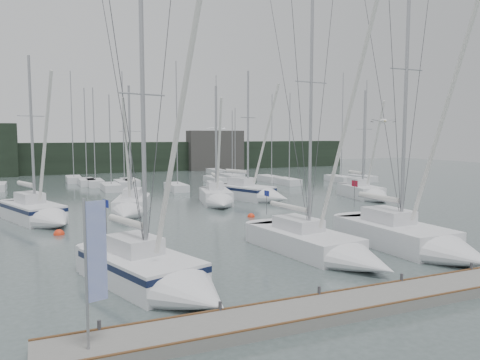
% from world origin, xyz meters
% --- Properties ---
extents(ground, '(160.00, 160.00, 0.00)m').
position_xyz_m(ground, '(0.00, 0.00, 0.00)').
color(ground, '#465553').
rests_on(ground, ground).
extents(dock, '(24.00, 2.00, 0.40)m').
position_xyz_m(dock, '(0.00, -5.00, 0.20)').
color(dock, slate).
rests_on(dock, ground).
extents(far_treeline, '(90.00, 4.00, 5.00)m').
position_xyz_m(far_treeline, '(0.00, 62.00, 2.50)').
color(far_treeline, black).
rests_on(far_treeline, ground).
extents(far_building_right, '(10.00, 3.00, 7.00)m').
position_xyz_m(far_building_right, '(18.00, 60.00, 3.50)').
color(far_building_right, '#3D3B38').
rests_on(far_building_right, ground).
extents(mast_forest, '(57.37, 27.53, 14.63)m').
position_xyz_m(mast_forest, '(0.76, 40.78, 0.49)').
color(mast_forest, silver).
rests_on(mast_forest, ground).
extents(sailboat_near_left, '(5.52, 9.11, 13.59)m').
position_xyz_m(sailboat_near_left, '(-7.10, -0.37, 0.61)').
color(sailboat_near_left, silver).
rests_on(sailboat_near_left, ground).
extents(sailboat_near_center, '(4.22, 10.21, 15.50)m').
position_xyz_m(sailboat_near_center, '(1.99, 1.06, 0.53)').
color(sailboat_near_center, silver).
rests_on(sailboat_near_center, ground).
extents(sailboat_near_right, '(3.42, 10.44, 16.82)m').
position_xyz_m(sailboat_near_right, '(7.19, 0.00, 0.62)').
color(sailboat_near_right, silver).
rests_on(sailboat_near_right, ground).
extents(sailboat_mid_a, '(5.55, 8.93, 12.84)m').
position_xyz_m(sailboat_mid_a, '(-11.39, 17.56, 0.65)').
color(sailboat_mid_a, silver).
rests_on(sailboat_mid_a, ground).
extents(sailboat_mid_b, '(4.64, 7.88, 11.04)m').
position_xyz_m(sailboat_mid_b, '(-4.90, 18.52, 0.56)').
color(sailboat_mid_b, silver).
rests_on(sailboat_mid_b, ground).
extents(sailboat_mid_c, '(4.06, 7.73, 11.49)m').
position_xyz_m(sailboat_mid_c, '(3.33, 20.53, 0.59)').
color(sailboat_mid_c, silver).
rests_on(sailboat_mid_c, ground).
extents(sailboat_mid_d, '(5.74, 8.87, 13.38)m').
position_xyz_m(sailboat_mid_d, '(7.88, 22.06, 0.66)').
color(sailboat_mid_d, silver).
rests_on(sailboat_mid_d, ground).
extents(sailboat_mid_e, '(3.73, 8.12, 11.48)m').
position_xyz_m(sailboat_mid_e, '(18.23, 18.14, 0.57)').
color(sailboat_mid_e, silver).
rests_on(sailboat_mid_e, ground).
extents(buoy_b, '(0.58, 0.58, 0.58)m').
position_xyz_m(buoy_b, '(3.55, 13.90, 0.00)').
color(buoy_b, red).
rests_on(buoy_b, ground).
extents(buoy_c, '(0.68, 0.68, 0.68)m').
position_xyz_m(buoy_c, '(-10.40, 13.05, 0.00)').
color(buoy_c, red).
rests_on(buoy_c, ground).
extents(dock_banner, '(0.63, 0.23, 4.27)m').
position_xyz_m(dock_banner, '(-10.24, -5.22, 2.93)').
color(dock_banner, '#9B9DA2').
rests_on(dock_banner, dock).
extents(seagull, '(1.08, 0.53, 0.22)m').
position_xyz_m(seagull, '(3.53, -0.87, 7.02)').
color(seagull, white).
rests_on(seagull, ground).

